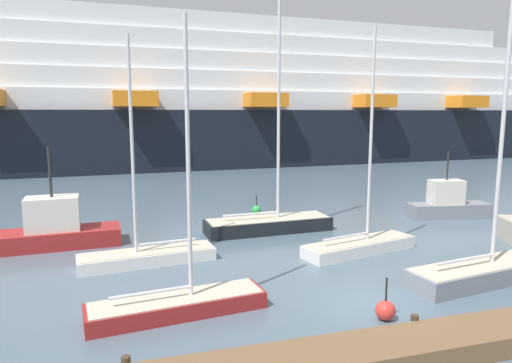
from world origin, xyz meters
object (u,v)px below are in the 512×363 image
channel_buoy_1 (385,310)px  cruise_ship (186,102)px  sailboat_1 (269,221)px  fishing_boat_2 (49,230)px  sailboat_0 (360,242)px  sailboat_2 (482,268)px  sailboat_3 (178,301)px  channel_buoy_2 (256,210)px  fishing_boat_0 (448,204)px  sailboat_4 (147,253)px

channel_buoy_1 → cruise_ship: bearing=89.8°
channel_buoy_1 → sailboat_1: bearing=91.2°
fishing_boat_2 → cruise_ship: (12.27, 37.35, 7.27)m
sailboat_0 → cruise_ship: cruise_ship is taller
sailboat_2 → sailboat_3: 12.38m
channel_buoy_2 → fishing_boat_0: bearing=-20.5°
fishing_boat_0 → channel_buoy_1: size_ratio=3.70×
sailboat_1 → sailboat_4: (-7.12, -3.83, -0.18)m
sailboat_3 → sailboat_4: sailboat_4 is taller
fishing_boat_2 → cruise_ship: 39.98m
sailboat_3 → fishing_boat_0: bearing=20.5°
sailboat_3 → channel_buoy_1: 7.07m
sailboat_4 → channel_buoy_1: 11.04m
sailboat_2 → sailboat_3: size_ratio=1.29×
sailboat_0 → fishing_boat_2: 15.87m
channel_buoy_1 → channel_buoy_2: 16.64m
cruise_ship → fishing_boat_2: bearing=-111.0°
sailboat_2 → sailboat_4: bearing=146.6°
sailboat_1 → fishing_boat_0: 12.49m
sailboat_0 → channel_buoy_2: size_ratio=8.47×
sailboat_2 → channel_buoy_2: (-5.39, 14.66, -0.30)m
fishing_boat_2 → channel_buoy_1: (12.09, -12.21, -0.56)m
fishing_boat_0 → cruise_ship: cruise_ship is taller
channel_buoy_1 → sailboat_0: bearing=67.5°
channel_buoy_1 → channel_buoy_2: (0.35, 16.64, -0.04)m
sailboat_3 → sailboat_0: bearing=18.6°
sailboat_4 → fishing_boat_2: size_ratio=1.38×
sailboat_1 → fishing_boat_0: sailboat_1 is taller
fishing_boat_2 → sailboat_3: bearing=-64.2°
fishing_boat_0 → fishing_boat_2: size_ratio=0.74×
channel_buoy_1 → channel_buoy_2: channel_buoy_1 is taller
sailboat_0 → sailboat_1: size_ratio=0.75×
sailboat_2 → fishing_boat_2: 20.55m
sailboat_0 → channel_buoy_2: bearing=91.2°
cruise_ship → sailboat_4: bearing=-103.2°
fishing_boat_0 → sailboat_2: bearing=65.8°
sailboat_1 → fishing_boat_0: (12.48, 0.14, 0.24)m
sailboat_0 → fishing_boat_2: (-14.97, 5.25, 0.40)m
cruise_ship → sailboat_1: bearing=-93.5°
channel_buoy_2 → channel_buoy_1: bearing=-91.2°
channel_buoy_2 → cruise_ship: bearing=90.3°
sailboat_3 → fishing_boat_0: sailboat_3 is taller
sailboat_0 → channel_buoy_1: bearing=-125.9°
sailboat_4 → fishing_boat_0: bearing=-174.9°
sailboat_0 → fishing_boat_2: sailboat_0 is taller
sailboat_3 → sailboat_4: bearing=90.3°
channel_buoy_2 → sailboat_4: bearing=-132.5°
sailboat_0 → sailboat_1: bearing=108.1°
sailboat_4 → fishing_boat_0: 20.01m
fishing_boat_0 → sailboat_3: bearing=35.6°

